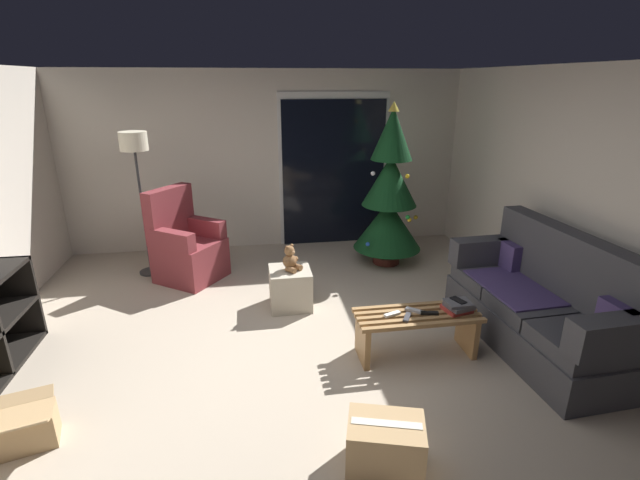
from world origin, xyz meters
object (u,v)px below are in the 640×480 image
teddy_bear_chestnut (290,259)px  cardboard_box_taped_mid_floor (385,447)px  book_stack (458,306)px  armchair (186,248)px  cell_phone (458,300)px  remote_graphite (407,317)px  remote_black (430,313)px  floor_lamp (135,156)px  remote_silver (414,310)px  christmas_tree (389,196)px  ottoman (290,288)px  couch (541,306)px  cardboard_box_open_near_shelf (24,429)px  coffee_table (417,327)px  remote_white (392,314)px

teddy_bear_chestnut → cardboard_box_taped_mid_floor: teddy_bear_chestnut is taller
book_stack → armchair: 3.31m
teddy_bear_chestnut → cell_phone: bearing=-38.9°
remote_graphite → remote_black: size_ratio=1.00×
cell_phone → remote_graphite: bearing=166.1°
cell_phone → floor_lamp: bearing=122.1°
remote_silver → christmas_tree: christmas_tree is taller
remote_silver → remote_black: size_ratio=1.00×
armchair → ottoman: size_ratio=2.57×
christmas_tree → ottoman: size_ratio=4.79×
couch → teddy_bear_chestnut: 2.46m
remote_graphite → floor_lamp: floor_lamp is taller
cardboard_box_taped_mid_floor → cardboard_box_open_near_shelf: (-2.34, 0.58, -0.05)m
couch → remote_silver: couch is taller
teddy_bear_chestnut → book_stack: bearing=-39.1°
ottoman → teddy_bear_chestnut: teddy_bear_chestnut is taller
remote_black → cardboard_box_taped_mid_floor: remote_black is taller
remote_graphite → cell_phone: size_ratio=1.08×
cell_phone → cardboard_box_taped_mid_floor: cell_phone is taller
armchair → cardboard_box_open_near_shelf: 2.80m
remote_graphite → christmas_tree: 2.34m
cardboard_box_taped_mid_floor → ottoman: bearing=99.1°
coffee_table → cardboard_box_open_near_shelf: size_ratio=2.19×
remote_black → cell_phone: 0.28m
coffee_table → remote_silver: (-0.02, 0.04, 0.15)m
couch → ottoman: couch is taller
remote_white → floor_lamp: floor_lamp is taller
book_stack → cardboard_box_open_near_shelf: size_ratio=0.53×
coffee_table → book_stack: book_stack is taller
coffee_table → remote_white: size_ratio=7.05×
book_stack → cardboard_box_taped_mid_floor: 1.58m
teddy_bear_chestnut → remote_silver: bearing=-47.0°
couch → book_stack: (-0.82, -0.00, 0.07)m
cardboard_box_taped_mid_floor → cell_phone: bearing=49.6°
couch → floor_lamp: floor_lamp is taller
remote_silver → christmas_tree: bearing=-149.2°
remote_silver → remote_black: same height
coffee_table → cell_phone: cell_phone is taller
remote_white → remote_silver: same height
remote_black → cell_phone: cell_phone is taller
remote_black → ottoman: remote_black is taller
floor_lamp → remote_black: bearing=-39.8°
coffee_table → christmas_tree: christmas_tree is taller
christmas_tree → ottoman: bearing=-143.3°
remote_white → remote_silver: size_ratio=1.00×
coffee_table → cell_phone: 0.44m
cardboard_box_open_near_shelf → remote_white: bearing=12.6°
remote_graphite → couch: bearing=32.2°
couch → remote_silver: bearing=177.7°
remote_graphite → cell_phone: cell_phone is taller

